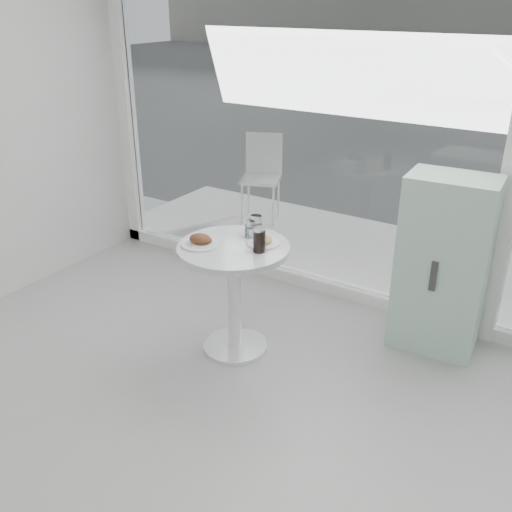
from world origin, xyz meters
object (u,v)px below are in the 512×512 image
Objects in this scene: cola_glass at (259,241)px; plate_donut at (263,241)px; main_table at (234,277)px; water_tumbler_a at (256,226)px; car_white at (474,71)px; plate_fritter at (201,241)px; water_tumbler_b at (250,229)px; patio_chair at (262,172)px; mint_cabinet at (442,265)px.

plate_donut is at bearing 110.11° from cola_glass.
plate_donut reaches higher than main_table.
water_tumbler_a is 0.89× the size of cola_glass.
car_white reaches higher than plate_fritter.
cola_glass reaches higher than water_tumbler_b.
water_tumbler_a is at bearing 127.28° from cola_glass.
main_table is at bearing 178.94° from car_white.
mint_cabinet is at bearing -52.43° from patio_chair.
plate_fritter is at bearing -122.59° from water_tumbler_b.
mint_cabinet reaches higher than water_tumbler_a.
car_white is 11.02m from water_tumbler_b.
main_table is at bearing -140.25° from plate_donut.
main_table is at bearing -148.24° from mint_cabinet.
water_tumbler_b is at bearing 88.93° from main_table.
car_white is (-2.32, 10.35, 0.07)m from mint_cabinet.
main_table is 11.20m from car_white.
cola_glass is (0.17, -0.22, 0.01)m from water_tumbler_a.
mint_cabinet is 8.13× the size of cola_glass.
patio_chair is 0.22× the size of car_white.
water_tumbler_b is at bearing 179.06° from car_white.
mint_cabinet is 10.92× the size of water_tumbler_b.
patio_chair is at bearing 121.75° from cola_glass.
cola_glass is (1.32, -2.13, 0.29)m from patio_chair.
water_tumbler_a is at bearing -80.42° from patio_chair.
plate_donut is at bearing -148.95° from mint_cabinet.
mint_cabinet is at bearing 39.86° from cola_glass.
plate_fritter is 2.24× the size of water_tumbler_b.
patio_chair reaches higher than plate_donut.
patio_chair reaches higher than plate_fritter.
car_white is at bearing 96.27° from water_tumbler_b.
mint_cabinet is (1.12, 0.79, 0.05)m from main_table.
water_tumbler_a is at bearing -156.70° from mint_cabinet.
patio_chair is 9.00m from car_white.
mint_cabinet is 1.36× the size of patio_chair.
water_tumbler_a is (1.22, -10.90, 0.15)m from car_white.
plate_fritter is (1.02, -11.24, 0.12)m from car_white.
main_table is 0.19× the size of car_white.
patio_chair is 2.27m from water_tumbler_b.
mint_cabinet is 5.99× the size of plate_donut.
cola_glass is (0.04, -0.11, 0.05)m from plate_donut.
plate_fritter is at bearing -149.06° from mint_cabinet.
main_table is 0.33m from water_tumbler_b.
car_white reaches higher than water_tumbler_a.
patio_chair is at bearing 112.96° from plate_fritter.
patio_chair reaches higher than water_tumbler_a.
mint_cabinet is 9.15× the size of water_tumbler_a.
cola_glass reaches higher than water_tumbler_a.
main_table is at bearing -175.41° from cola_glass.
mint_cabinet is 1.29m from water_tumbler_b.
mint_cabinet is at bearing 34.65° from plate_donut.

